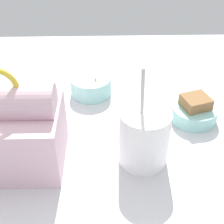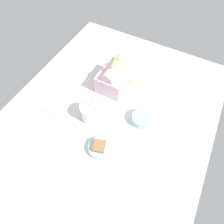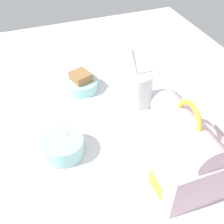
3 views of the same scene
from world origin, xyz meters
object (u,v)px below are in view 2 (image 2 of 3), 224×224
object	(u,v)px
keyboard	(63,91)
lunch_bag	(115,77)
bento_bowl_sandwich	(100,148)
bento_bowl_snacks	(141,118)
soup_cup	(90,112)

from	to	relation	value
keyboard	lunch_bag	xyz separation A→B (cm)	(18.90, -24.76, 6.84)
lunch_bag	bento_bowl_sandwich	xyz separation A→B (cm)	(-39.56, -12.49, -5.55)
bento_bowl_snacks	soup_cup	bearing A→B (deg)	114.32
bento_bowl_snacks	bento_bowl_sandwich	bearing A→B (deg)	154.82
keyboard	bento_bowl_snacks	world-z (taller)	bento_bowl_snacks
bento_bowl_sandwich	soup_cup	bearing A→B (deg)	44.09
soup_cup	bento_bowl_snacks	size ratio (longest dim) A/B	1.88
soup_cup	bento_bowl_sandwich	distance (cm)	19.10
keyboard	bento_bowl_snacks	size ratio (longest dim) A/B	2.99
soup_cup	bento_bowl_snacks	xyz separation A→B (cm)	(11.09, -24.53, -3.66)
lunch_bag	bento_bowl_sandwich	world-z (taller)	lunch_bag
keyboard	soup_cup	size ratio (longest dim) A/B	1.59
keyboard	bento_bowl_snacks	distance (cm)	48.95
soup_cup	bento_bowl_sandwich	world-z (taller)	soup_cup
lunch_bag	soup_cup	bearing A→B (deg)	178.86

